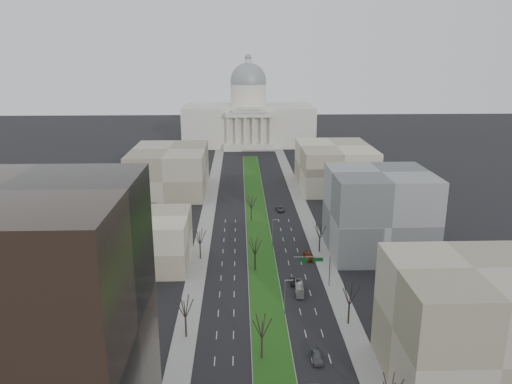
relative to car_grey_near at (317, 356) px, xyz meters
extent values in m
plane|color=black|center=(-8.40, 80.85, -0.86)|extent=(600.00, 600.00, 0.00)
cube|color=#999993|center=(-8.40, 79.85, -0.79)|extent=(8.00, 222.00, 0.15)
cube|color=#1A4412|center=(-8.40, 79.85, -0.69)|extent=(7.70, 221.70, 0.06)
cube|color=gray|center=(-25.90, 55.85, -0.79)|extent=(5.00, 330.00, 0.15)
cube|color=gray|center=(9.10, 55.85, -0.79)|extent=(5.00, 330.00, 0.15)
cube|color=beige|center=(-8.40, 230.85, 11.14)|extent=(80.00, 40.00, 24.00)
cube|color=beige|center=(-8.40, 207.85, 1.14)|extent=(30.00, 6.00, 4.00)
cube|color=beige|center=(-8.40, 207.85, 20.14)|extent=(28.00, 5.00, 2.50)
cube|color=beige|center=(-8.40, 207.85, 22.14)|extent=(20.00, 5.00, 1.80)
cube|color=beige|center=(-8.40, 207.85, 23.74)|extent=(12.00, 5.00, 1.60)
cylinder|color=beige|center=(-8.40, 230.85, 29.14)|extent=(22.00, 22.00, 14.00)
sphere|color=gray|center=(-8.40, 230.85, 38.14)|extent=(22.00, 22.00, 22.00)
cylinder|color=beige|center=(-8.40, 230.85, 49.14)|extent=(4.00, 4.00, 4.00)
sphere|color=gray|center=(-8.40, 230.85, 52.14)|extent=(4.00, 4.00, 4.00)
cylinder|color=beige|center=(-20.90, 207.85, 11.14)|extent=(2.00, 2.00, 16.00)
cylinder|color=beige|center=(-15.90, 207.85, 11.14)|extent=(2.00, 2.00, 16.00)
cylinder|color=beige|center=(-10.90, 207.85, 11.14)|extent=(2.00, 2.00, 16.00)
cylinder|color=beige|center=(-5.90, 207.85, 11.14)|extent=(2.00, 2.00, 16.00)
cylinder|color=beige|center=(-0.90, 207.85, 11.14)|extent=(2.00, 2.00, 16.00)
cylinder|color=beige|center=(4.10, 207.85, 11.14)|extent=(2.00, 2.00, 16.00)
cube|color=black|center=(-45.40, -21.15, 19.14)|extent=(34.00, 30.00, 40.00)
cube|color=tan|center=(-41.40, 45.85, 6.14)|extent=(26.00, 22.00, 14.00)
cube|color=gray|center=(24.60, -7.15, 10.14)|extent=(26.00, 24.00, 22.00)
cube|color=slate|center=(25.60, 52.85, 11.14)|extent=(28.00, 26.00, 24.00)
cube|color=gray|center=(-43.40, 120.85, 8.14)|extent=(30.00, 40.00, 18.00)
cube|color=tan|center=(26.60, 125.85, 8.14)|extent=(30.00, 40.00, 18.00)
cylinder|color=black|center=(-25.60, 8.85, 1.30)|extent=(0.40, 0.40, 4.32)
cylinder|color=black|center=(-25.60, 48.85, 1.25)|extent=(0.40, 0.40, 4.22)
cylinder|color=black|center=(8.80, 12.85, 1.35)|extent=(0.40, 0.40, 4.42)
cylinder|color=black|center=(8.80, 52.85, 1.15)|extent=(0.40, 0.40, 4.03)
cylinder|color=black|center=(-10.40, 0.85, 1.30)|extent=(0.40, 0.40, 4.32)
cylinder|color=black|center=(-10.40, 40.85, 1.30)|extent=(0.40, 0.40, 4.32)
cylinder|color=black|center=(-10.40, 80.85, 1.30)|extent=(0.40, 0.40, 4.32)
cylinder|color=gray|center=(-4.70, 15.85, 3.64)|extent=(0.20, 0.20, 9.00)
cylinder|color=gray|center=(-3.80, 15.85, 8.24)|extent=(1.80, 0.12, 0.12)
cylinder|color=gray|center=(-4.70, 55.85, 3.64)|extent=(0.20, 0.20, 9.00)
cylinder|color=gray|center=(-3.80, 55.85, 8.24)|extent=(1.80, 0.12, 0.12)
cylinder|color=gray|center=(7.80, 30.85, 3.14)|extent=(0.24, 0.24, 8.00)
cylinder|color=gray|center=(3.30, 30.85, 7.14)|extent=(9.00, 0.18, 0.18)
cube|color=#0C591E|center=(4.80, 30.93, 6.34)|extent=(2.60, 0.08, 1.00)
cube|color=#0C591E|center=(1.30, 30.93, 6.34)|extent=(2.20, 0.08, 1.00)
imported|color=#4B4E53|center=(0.00, 0.00, 0.00)|extent=(2.09, 5.08, 1.72)
imported|color=black|center=(-1.01, 32.61, -0.13)|extent=(1.58, 4.44, 1.46)
imported|color=maroon|center=(4.90, 47.99, -0.06)|extent=(3.00, 5.79, 1.61)
imported|color=#43444A|center=(0.51, 92.16, -0.10)|extent=(3.11, 5.71, 1.52)
imported|color=#BDBDBD|center=(-0.03, 27.67, 0.24)|extent=(2.33, 7.98, 2.19)
camera|label=1|loc=(-14.35, -82.09, 55.85)|focal=35.00mm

